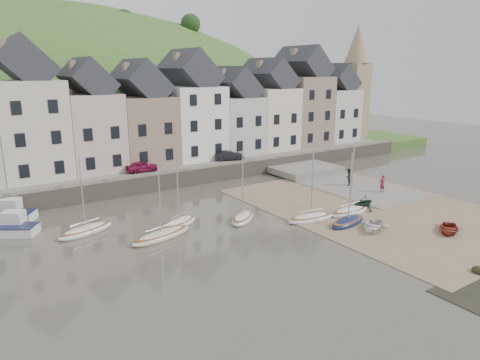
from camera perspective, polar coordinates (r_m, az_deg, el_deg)
ground at (r=34.67m, az=5.57°, el=-6.88°), size 160.00×160.00×0.00m
quay_land at (r=61.61m, az=-13.61°, el=3.00°), size 90.00×30.00×1.50m
quay_street at (r=51.02m, az=-9.11°, el=1.81°), size 70.00×7.00×0.10m
seawall at (r=48.10m, az=-7.32°, el=0.30°), size 70.00×1.20×1.80m
beach at (r=42.15m, az=17.25°, el=-3.52°), size 18.00×26.00×0.06m
slipway at (r=50.07m, az=13.10°, el=-0.39°), size 8.00×18.00×0.12m
hillside at (r=91.52m, az=-22.10°, el=-6.15°), size 134.40×84.00×84.00m
townhouse_terrace at (r=53.99m, az=-9.23°, el=8.70°), size 61.05×8.00×13.93m
church_spire at (r=73.73m, az=15.05°, el=12.81°), size 4.00×4.00×18.00m
sailboat_0 at (r=36.26m, az=-19.74°, el=-6.28°), size 4.92×2.86×6.32m
sailboat_1 at (r=36.06m, az=-8.07°, el=-5.64°), size 4.17×2.97×6.32m
sailboat_2 at (r=33.73m, az=-10.35°, el=-7.20°), size 5.48×2.66×6.32m
sailboat_3 at (r=36.94m, az=0.34°, el=-5.00°), size 3.85×3.54×6.32m
sailboat_4 at (r=37.37m, az=9.34°, el=-4.97°), size 4.57×2.13×6.32m
sailboat_5 at (r=37.12m, az=14.08°, el=-5.36°), size 4.45×2.28×6.32m
sailboat_6 at (r=39.87m, az=14.35°, el=-3.99°), size 4.59×1.68×6.32m
motorboat_0 at (r=38.53m, az=-28.33°, el=-5.47°), size 4.81×3.96×1.70m
motorboat_2 at (r=42.34m, az=-28.90°, el=-3.85°), size 5.62×4.47×1.70m
rowboat_white at (r=36.31m, az=17.17°, el=-5.82°), size 3.90×3.60×0.66m
rowboat_green at (r=41.23m, az=16.07°, el=-2.85°), size 2.57×2.26×1.29m
rowboat_red at (r=37.93m, az=25.85°, el=-5.83°), size 3.60×3.28×0.61m
person_red at (r=47.17m, az=18.30°, el=-0.45°), size 0.70×0.49×1.82m
person_dark at (r=48.85m, az=14.15°, el=0.38°), size 1.07×0.93×1.87m
car_left at (r=48.52m, az=-12.79°, el=1.76°), size 3.59×1.57×1.20m
car_right at (r=53.47m, az=-1.49°, el=3.29°), size 3.90×2.43×1.21m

